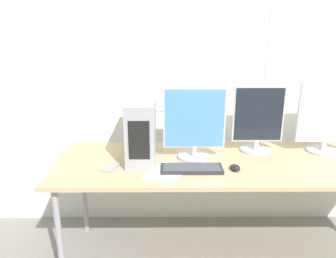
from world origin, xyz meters
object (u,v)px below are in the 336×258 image
Objects in this scene: cell_phone at (110,167)px; monitor_main at (194,124)px; keyboard at (192,169)px; monitor_right_near at (258,120)px; monitor_right_far at (327,118)px; mouse at (235,168)px; pc_tower at (141,130)px.

monitor_main is at bearing 38.89° from cell_phone.
monitor_main is 0.33m from keyboard.
monitor_right_near is at bearing 34.40° from keyboard.
keyboard is at bearing -145.60° from monitor_right_near.
monitor_right_far is 5.24× the size of mouse.
mouse is (-0.22, -0.34, -0.23)m from monitor_right_near.
monitor_right_near is at bearing 9.74° from pc_tower.
monitor_right_far is (0.97, 0.11, 0.01)m from monitor_main.
cell_phone is (-0.20, -0.17, -0.21)m from pc_tower.
cell_phone is at bearing -163.38° from monitor_right_near.
keyboard is (-0.51, -0.35, -0.23)m from monitor_right_near.
pc_tower is 0.87× the size of monitor_main.
mouse is (-0.72, -0.32, -0.25)m from monitor_right_far.
monitor_main is at bearing -173.34° from monitor_right_far.
pc_tower is 0.33m from cell_phone.
keyboard is at bearing -161.79° from monitor_right_far.
keyboard is (-0.03, -0.22, -0.24)m from monitor_main.
mouse reaches higher than keyboard.
cell_phone is at bearing -169.19° from monitor_right_far.
monitor_right_near is 0.66m from keyboard.
pc_tower is at bearing -177.82° from monitor_main.
mouse is (0.62, -0.20, -0.20)m from pc_tower.
pc_tower is 2.69× the size of cell_phone.
monitor_right_far is 1.09m from keyboard.
pc_tower is 0.86m from monitor_right_near.
keyboard is at bearing -98.02° from monitor_main.
cell_phone is (-1.54, -0.29, -0.26)m from monitor_right_far.
monitor_right_near is 0.94× the size of monitor_right_far.
monitor_main is 0.96× the size of monitor_right_far.
monitor_right_far reaches higher than monitor_right_near.
mouse is at bearing -123.26° from monitor_right_near.
mouse is at bearing 19.12° from cell_phone.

